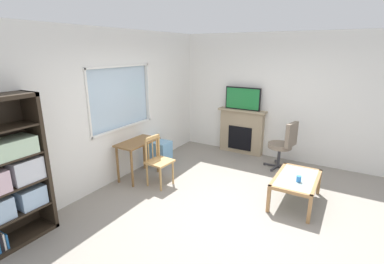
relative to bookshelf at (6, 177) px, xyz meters
The scene contains 12 objects.
ground 3.03m from the bookshelf, 45.36° to the right, with size 6.18×5.60×0.02m, color gray.
wall_back_with_window 2.08m from the bookshelf, ahead, with size 5.18×0.15×2.73m.
wall_right 5.14m from the bookshelf, 23.73° to the right, with size 0.12×4.80×2.73m, color white.
bookshelf is the anchor object (origin of this frame).
desk_under_window 2.27m from the bookshelf, ahead, with size 0.84×0.45×0.73m.
wooden_chair 2.32m from the bookshelf, 15.89° to the right, with size 0.45×0.43×0.90m.
plastic_drawer_unit 3.07m from the bookshelf, ahead, with size 0.35×0.40×0.49m, color #72ADDB.
fireplace 4.73m from the bookshelf, 15.97° to the right, with size 0.26×1.12×1.04m.
tv 4.71m from the bookshelf, 16.03° to the right, with size 0.06×0.82×0.51m.
office_chair 4.72m from the bookshelf, 30.49° to the right, with size 0.58×0.60×1.00m.
coffee_table 4.05m from the bookshelf, 46.00° to the right, with size 1.03×0.63×0.44m.
sippy_cup 3.98m from the bookshelf, 48.00° to the right, with size 0.07×0.07×0.09m, color #337FD6.
Camera 1 is at (-3.57, -1.47, 2.38)m, focal length 26.37 mm.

